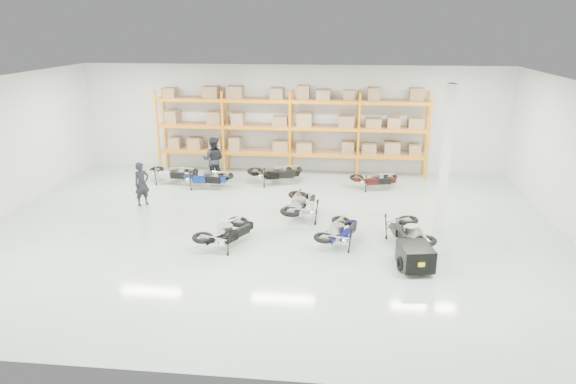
# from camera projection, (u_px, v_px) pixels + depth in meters

# --- Properties ---
(room) EXTENTS (18.00, 18.00, 18.00)m
(room) POSITION_uv_depth(u_px,v_px,m) (269.00, 160.00, 15.23)
(room) COLOR #ACC0AF
(room) RESTS_ON ground
(pallet_rack) EXTENTS (11.28, 0.98, 3.62)m
(pallet_rack) POSITION_uv_depth(u_px,v_px,m) (291.00, 121.00, 21.32)
(pallet_rack) COLOR orange
(pallet_rack) RESTS_ON ground
(structural_column) EXTENTS (0.25, 0.25, 4.50)m
(structural_column) POSITION_uv_depth(u_px,v_px,m) (445.00, 160.00, 15.17)
(structural_column) COLOR white
(structural_column) RESTS_ON ground
(moto_blue_centre) EXTENTS (1.36, 1.90, 1.11)m
(moto_blue_centre) POSITION_uv_depth(u_px,v_px,m) (340.00, 227.00, 14.75)
(moto_blue_centre) COLOR #070847
(moto_blue_centre) RESTS_ON ground
(moto_silver_left) EXTENTS (1.08, 2.03, 1.28)m
(moto_silver_left) POSITION_uv_depth(u_px,v_px,m) (302.00, 201.00, 16.74)
(moto_silver_left) COLOR #AAADB1
(moto_silver_left) RESTS_ON ground
(moto_black_far_left) EXTENTS (1.65, 2.00, 1.16)m
(moto_black_far_left) POSITION_uv_depth(u_px,v_px,m) (227.00, 228.00, 14.63)
(moto_black_far_left) COLOR black
(moto_black_far_left) RESTS_ON ground
(moto_touring_right) EXTENTS (1.26, 1.99, 1.20)m
(moto_touring_right) POSITION_uv_depth(u_px,v_px,m) (409.00, 227.00, 14.64)
(moto_touring_right) COLOR black
(moto_touring_right) RESTS_ON ground
(trailer) EXTENTS (0.94, 1.70, 0.69)m
(trailer) POSITION_uv_depth(u_px,v_px,m) (415.00, 256.00, 13.18)
(trailer) COLOR black
(trailer) RESTS_ON ground
(moto_back_a) EXTENTS (1.80, 0.96, 1.14)m
(moto_back_a) POSITION_uv_depth(u_px,v_px,m) (206.00, 174.00, 19.91)
(moto_back_a) COLOR navy
(moto_back_a) RESTS_ON ground
(moto_back_b) EXTENTS (1.81, 1.00, 1.14)m
(moto_back_b) POSITION_uv_depth(u_px,v_px,m) (171.00, 170.00, 20.51)
(moto_back_b) COLOR #B6B9C0
(moto_back_b) RESTS_ON ground
(moto_back_c) EXTENTS (2.10, 1.44, 1.24)m
(moto_back_c) POSITION_uv_depth(u_px,v_px,m) (276.00, 169.00, 20.40)
(moto_back_c) COLOR black
(moto_back_c) RESTS_ON ground
(moto_back_d) EXTENTS (1.73, 1.09, 1.04)m
(moto_back_d) POSITION_uv_depth(u_px,v_px,m) (375.00, 177.00, 19.77)
(moto_back_d) COLOR #380C0B
(moto_back_d) RESTS_ON ground
(person_left) EXTENTS (0.65, 0.67, 1.55)m
(person_left) POSITION_uv_depth(u_px,v_px,m) (142.00, 184.00, 17.91)
(person_left) COLOR black
(person_left) RESTS_ON ground
(person_back) EXTENTS (0.92, 0.74, 1.83)m
(person_back) POSITION_uv_depth(u_px,v_px,m) (213.00, 160.00, 20.57)
(person_back) COLOR black
(person_back) RESTS_ON ground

